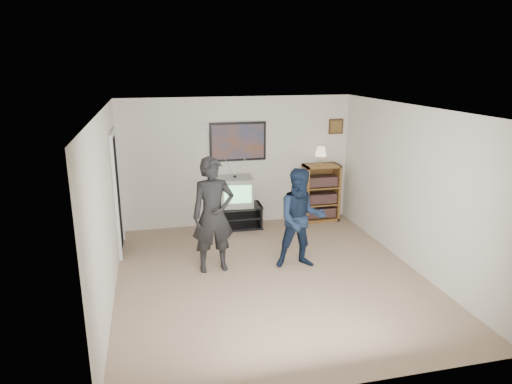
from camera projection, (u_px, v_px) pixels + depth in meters
name	position (u px, v px, depth m)	size (l,w,h in m)	color
room_shell	(265.00, 191.00, 6.84)	(4.51, 5.00, 2.51)	#8F705B
media_stand	(238.00, 216.00, 8.87)	(0.93, 0.53, 0.46)	black
crt_television	(235.00, 191.00, 8.72)	(0.66, 0.55, 0.55)	#979692
bookshelf	(321.00, 193.00, 9.20)	(0.70, 0.40, 1.16)	brown
table_lamp	(321.00, 156.00, 8.94)	(0.23, 0.23, 0.37)	#FBF6BE
person_tall	(213.00, 215.00, 6.88)	(0.65, 0.43, 1.78)	black
person_short	(301.00, 219.00, 7.02)	(0.77, 0.60, 1.58)	#131F35
controller_left	(208.00, 189.00, 6.97)	(0.03, 0.12, 0.03)	white
controller_right	(300.00, 198.00, 7.18)	(0.04, 0.13, 0.04)	white
poster	(238.00, 142.00, 8.73)	(1.10, 0.03, 0.75)	black
air_vent	(209.00, 127.00, 8.53)	(0.28, 0.02, 0.14)	white
small_picture	(336.00, 126.00, 9.11)	(0.30, 0.03, 0.30)	black
doorway	(117.00, 194.00, 7.60)	(0.03, 0.85, 2.00)	black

